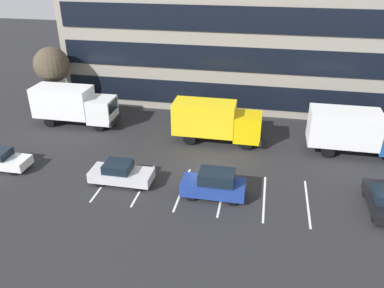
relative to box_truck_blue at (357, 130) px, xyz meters
The scene contains 11 objects.
ground_plane 12.13m from the box_truck_blue, 156.90° to the right, with size 120.00×120.00×0.00m, color #262628.
office_building 17.98m from the box_truck_blue, 129.67° to the left, with size 34.20×14.00×14.40m.
lot_markings 13.61m from the box_truck_blue, 144.80° to the right, with size 14.14×5.40×0.01m.
box_truck_blue is the anchor object (origin of this frame).
box_truck_white 24.71m from the box_truck_blue, behind, with size 7.70×2.55×3.57m.
box_truck_yellow_all 11.24m from the box_truck_blue, behind, with size 7.51×2.49×3.48m.
sedan_black 7.75m from the box_truck_blue, 85.58° to the right, with size 1.80×4.31×1.54m.
suv_navy 13.07m from the box_truck_blue, 141.06° to the right, with size 4.23×1.79×1.91m.
sedan_white 27.49m from the box_truck_blue, 164.04° to the right, with size 4.19×1.75×1.50m.
sedan_silver 18.56m from the box_truck_blue, 155.24° to the right, with size 4.40×1.84×1.57m.
bare_tree 28.42m from the box_truck_blue, behind, with size 3.44×3.44×6.45m.
Camera 1 is at (3.59, -24.85, 14.86)m, focal length 36.08 mm.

